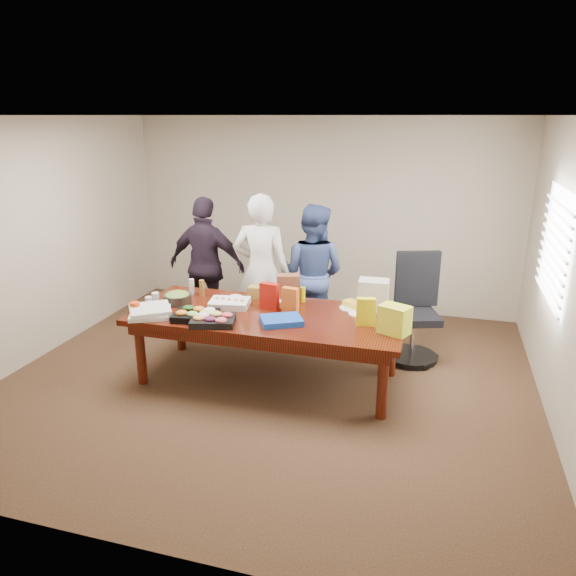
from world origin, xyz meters
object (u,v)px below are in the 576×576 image
(conference_table, at_px, (268,347))
(sheet_cake, at_px, (229,303))
(person_right, at_px, (312,274))
(salad_bowl, at_px, (177,299))
(person_center, at_px, (261,271))
(office_chair, at_px, (414,312))

(conference_table, xyz_separation_m, sheet_cake, (-0.46, 0.09, 0.41))
(person_right, bearing_deg, salad_bowl, 52.32)
(person_center, distance_m, salad_bowl, 1.09)
(office_chair, bearing_deg, salad_bowl, -179.56)
(office_chair, xyz_separation_m, sheet_cake, (-1.89, -0.81, 0.19))
(conference_table, distance_m, person_right, 1.30)
(person_center, relative_size, sheet_cake, 4.52)
(conference_table, height_order, person_right, person_right)
(person_right, distance_m, salad_bowl, 1.69)
(office_chair, bearing_deg, person_right, 147.78)
(conference_table, relative_size, office_chair, 2.36)
(person_right, xyz_separation_m, salad_bowl, (-1.23, -1.16, -0.06))
(person_center, bearing_deg, office_chair, 176.52)
(person_center, bearing_deg, salad_bowl, 47.20)
(person_center, height_order, salad_bowl, person_center)
(sheet_cake, bearing_deg, salad_bowl, 175.12)
(office_chair, xyz_separation_m, person_right, (-1.25, 0.30, 0.26))
(person_right, relative_size, sheet_cake, 4.17)
(office_chair, distance_m, person_right, 1.31)
(salad_bowl, bearing_deg, office_chair, 19.20)
(person_center, bearing_deg, sheet_cake, 79.23)
(person_right, bearing_deg, sheet_cake, 68.84)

